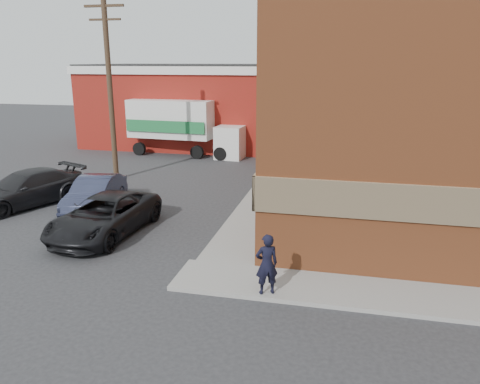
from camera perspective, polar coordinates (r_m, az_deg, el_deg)
The scene contains 10 objects.
ground at distance 14.11m, azimuth -4.26°, elevation -8.82°, with size 90.00×90.00×0.00m, color #28282B.
brick_building at distance 21.76m, azimuth 25.69°, elevation 11.15°, with size 14.25×18.25×9.36m.
sidewalk_west at distance 22.26m, azimuth 4.02°, elevation 0.62°, with size 1.80×18.00×0.12m, color gray.
warehouse at distance 33.85m, azimuth -4.16°, elevation 10.56°, with size 16.30×8.30×5.60m.
utility_pole at distance 24.11m, azimuth -15.61°, elevation 12.56°, with size 2.00×0.26×9.00m.
man at distance 11.91m, azimuth 3.27°, elevation -8.78°, with size 0.58×0.38×1.60m, color black.
sedan at distance 19.77m, azimuth -17.25°, elevation -0.18°, with size 1.42×4.07×1.34m, color #2E334C.
suv_a at distance 16.84m, azimuth -16.17°, elevation -2.80°, with size 2.25×4.88×1.36m, color black.
suv_b at distance 21.36m, azimuth -24.66°, elevation 0.36°, with size 2.01×4.94×1.43m, color black.
box_truck at distance 30.05m, azimuth -7.02°, elevation 8.28°, with size 7.17×2.59×3.47m.
Camera 1 is at (3.87, -12.24, 5.86)m, focal length 35.00 mm.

